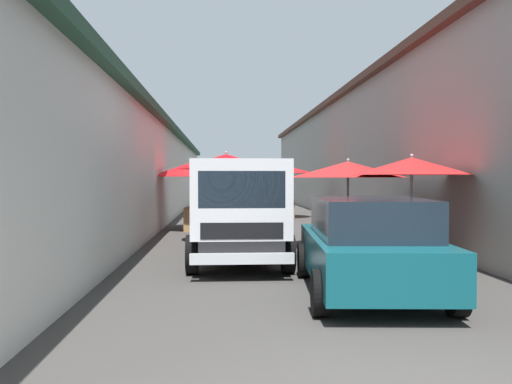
% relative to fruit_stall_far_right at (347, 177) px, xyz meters
% --- Properties ---
extents(ground, '(90.00, 90.00, 0.00)m').
position_rel_fruit_stall_far_right_xyz_m(ground, '(4.09, 1.60, -1.76)').
color(ground, '#3D3A38').
extents(building_left_whitewash, '(49.80, 7.50, 3.85)m').
position_rel_fruit_stall_far_right_xyz_m(building_left_whitewash, '(6.34, 8.58, 0.17)').
color(building_left_whitewash, silver).
rests_on(building_left_whitewash, ground).
extents(building_right_concrete, '(49.80, 7.50, 5.30)m').
position_rel_fruit_stall_far_right_xyz_m(building_right_concrete, '(6.34, -5.37, 0.90)').
color(building_right_concrete, gray).
rests_on(building_right_concrete, ground).
extents(fruit_stall_far_right, '(2.81, 2.81, 2.23)m').
position_rel_fruit_stall_far_right_xyz_m(fruit_stall_far_right, '(0.00, 0.00, 0.00)').
color(fruit_stall_far_right, '#9E9EA3').
rests_on(fruit_stall_far_right, ground).
extents(fruit_stall_near_left, '(2.61, 2.61, 2.47)m').
position_rel_fruit_stall_far_right_xyz_m(fruit_stall_near_left, '(1.47, 2.90, 0.17)').
color(fruit_stall_near_left, '#9E9EA3').
rests_on(fruit_stall_near_left, ground).
extents(fruit_stall_far_left, '(2.40, 2.40, 2.25)m').
position_rel_fruit_stall_far_right_xyz_m(fruit_stall_far_left, '(-2.11, -0.85, 0.02)').
color(fruit_stall_far_left, '#9E9EA3').
rests_on(fruit_stall_far_left, ground).
extents(fruit_stall_near_right, '(2.79, 2.79, 2.36)m').
position_rel_fruit_stall_far_right_xyz_m(fruit_stall_near_right, '(5.09, 4.03, 0.10)').
color(fruit_stall_near_right, '#9E9EA3').
rests_on(fruit_stall_near_right, ground).
extents(fruit_stall_mid_lane, '(2.42, 2.42, 2.35)m').
position_rel_fruit_stall_far_right_xyz_m(fruit_stall_mid_lane, '(10.27, 0.24, 0.07)').
color(fruit_stall_mid_lane, '#9E9EA3').
rests_on(fruit_stall_mid_lane, ground).
extents(hatchback_car, '(4.03, 2.17, 1.45)m').
position_rel_fruit_stall_far_right_xyz_m(hatchback_car, '(-4.92, 0.85, -1.03)').
color(hatchback_car, '#0F4C56').
rests_on(hatchback_car, ground).
extents(delivery_truck, '(4.92, 1.97, 2.08)m').
position_rel_fruit_stall_far_right_xyz_m(delivery_truck, '(-2.39, 2.71, -0.72)').
color(delivery_truck, black).
rests_on(delivery_truck, ground).
extents(vendor_by_crates, '(0.55, 0.41, 1.57)m').
position_rel_fruit_stall_far_right_xyz_m(vendor_by_crates, '(0.19, 3.46, -0.86)').
color(vendor_by_crates, navy).
rests_on(vendor_by_crates, ground).
extents(parked_scooter, '(1.69, 0.36, 1.14)m').
position_rel_fruit_stall_far_right_xyz_m(parked_scooter, '(4.07, 3.10, -1.31)').
color(parked_scooter, black).
rests_on(parked_scooter, ground).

